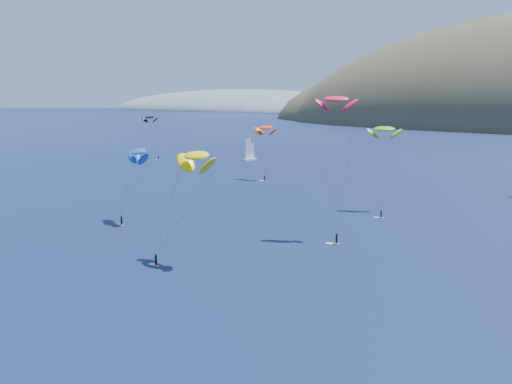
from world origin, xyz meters
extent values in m
ellipsoid|color=#3D3526|center=(-140.00, 590.00, -7.20)|extent=(340.00, 240.00, 120.00)
ellipsoid|color=slate|center=(-480.00, 760.00, -3.60)|extent=(400.00, 240.00, 60.00)
ellipsoid|color=slate|center=(-340.00, 720.00, -2.64)|extent=(240.00, 180.00, 44.00)
cube|color=white|center=(-96.90, 201.44, 0.31)|extent=(2.87, 6.85, 0.80)
cylinder|color=white|center=(-96.90, 201.88, 4.96)|extent=(0.12, 0.12, 9.30)
cube|color=gold|center=(-58.52, 152.11, 0.04)|extent=(1.48, 0.54, 0.08)
cylinder|color=black|center=(-58.52, 152.11, 0.95)|extent=(0.34, 0.34, 1.56)
sphere|color=#8C6047|center=(-58.52, 152.11, 1.86)|extent=(0.26, 0.26, 0.26)
ellipsoid|color=#FF3A02|center=(-61.11, 156.70, 15.92)|extent=(7.93, 4.19, 4.28)
cube|color=gold|center=(-17.08, 54.79, 0.04)|extent=(1.51, 0.89, 0.08)
cylinder|color=black|center=(-17.08, 54.79, 0.95)|extent=(0.34, 0.34, 1.56)
sphere|color=#8C6047|center=(-17.08, 54.79, 1.86)|extent=(0.26, 0.26, 0.26)
ellipsoid|color=#FEE204|center=(-14.06, 61.66, 17.25)|extent=(10.30, 7.28, 5.23)
cube|color=gold|center=(-4.19, 113.97, 0.04)|extent=(1.35, 0.81, 0.07)
cylinder|color=black|center=(-4.19, 113.97, 0.85)|extent=(0.31, 0.31, 1.39)
sphere|color=#8C6047|center=(-4.19, 113.97, 1.66)|extent=(0.23, 0.23, 0.23)
ellipsoid|color=#58B01C|center=(-8.61, 124.99, 18.72)|extent=(8.24, 5.87, 4.18)
cube|color=gold|center=(-0.38, 84.98, 0.04)|extent=(1.55, 1.03, 0.08)
cylinder|color=black|center=(-0.38, 84.98, 0.99)|extent=(0.35, 0.35, 1.61)
sphere|color=#8C6047|center=(-0.38, 84.98, 1.93)|extent=(0.27, 0.27, 0.27)
ellipsoid|color=red|center=(-4.11, 91.38, 26.00)|extent=(8.24, 6.28, 4.17)
cube|color=gold|center=(-45.22, 76.43, 0.04)|extent=(1.55, 1.13, 0.08)
cylinder|color=black|center=(-45.22, 76.43, 1.00)|extent=(0.36, 0.36, 1.63)
sphere|color=#8C6047|center=(-45.22, 76.43, 1.95)|extent=(0.27, 0.27, 0.27)
ellipsoid|color=#144CA0|center=(-45.70, 82.50, 14.79)|extent=(9.64, 7.81, 4.89)
cube|color=gold|center=(-128.15, 183.65, 0.03)|extent=(1.30, 0.60, 0.07)
cylinder|color=black|center=(-128.15, 183.65, 0.82)|extent=(0.29, 0.29, 1.34)
sphere|color=#8C6047|center=(-128.15, 183.65, 1.60)|extent=(0.22, 0.22, 0.22)
ellipsoid|color=black|center=(-134.70, 186.56, 16.47)|extent=(7.36, 4.46, 3.83)
camera|label=1|loc=(56.49, -28.76, 28.01)|focal=50.00mm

